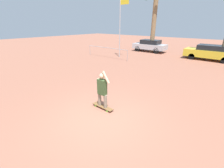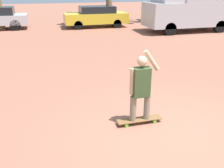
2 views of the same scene
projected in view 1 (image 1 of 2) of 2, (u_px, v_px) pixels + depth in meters
name	position (u px, v px, depth m)	size (l,w,h in m)	color
ground_plane	(101.00, 118.00, 5.76)	(80.00, 80.00, 0.00)	#935B47
skateboard	(103.00, 107.00, 6.40)	(1.03, 0.23, 0.10)	brown
person_skateboarder	(102.00, 89.00, 6.09)	(0.65, 0.22, 1.60)	gray
parked_car_yellow	(210.00, 52.00, 14.79)	(4.50, 1.82, 1.47)	black
parked_car_silver	(150.00, 45.00, 19.34)	(4.20, 1.75, 1.51)	black
flagpole	(121.00, 23.00, 15.23)	(1.06, 0.12, 5.94)	#B7B7BC
plaza_railing_segment	(107.00, 49.00, 15.79)	(5.32, 0.05, 1.08)	#99999E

